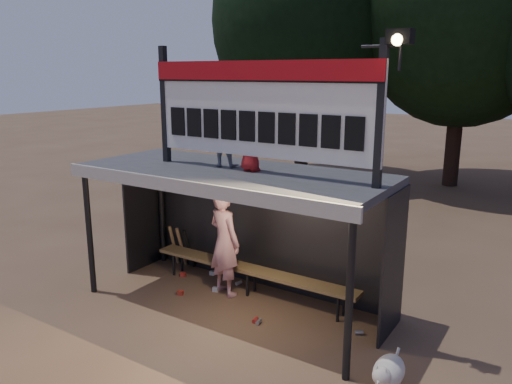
% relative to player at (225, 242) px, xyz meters
% --- Properties ---
extents(ground, '(80.00, 80.00, 0.00)m').
position_rel_player_xyz_m(ground, '(0.39, -0.32, -0.95)').
color(ground, brown).
rests_on(ground, ground).
extents(player, '(0.79, 0.63, 1.90)m').
position_rel_player_xyz_m(player, '(0.00, 0.00, 0.00)').
color(player, white).
rests_on(player, ground).
extents(child_a, '(0.54, 0.46, 1.00)m').
position_rel_player_xyz_m(child_a, '(0.15, -0.17, 1.87)').
color(child_a, gray).
rests_on(child_a, dugout_shelter).
extents(child_b, '(0.47, 0.37, 0.85)m').
position_rel_player_xyz_m(child_b, '(0.72, -0.26, 1.80)').
color(child_b, '#B21B1D').
rests_on(child_b, dugout_shelter).
extents(dugout_shelter, '(5.10, 2.08, 2.32)m').
position_rel_player_xyz_m(dugout_shelter, '(0.39, -0.08, 0.90)').
color(dugout_shelter, '#3D3D3F').
rests_on(dugout_shelter, ground).
extents(scoreboard_assembly, '(4.10, 0.27, 1.99)m').
position_rel_player_xyz_m(scoreboard_assembly, '(0.95, -0.33, 2.37)').
color(scoreboard_assembly, black).
rests_on(scoreboard_assembly, dugout_shelter).
extents(bench, '(4.00, 0.35, 0.48)m').
position_rel_player_xyz_m(bench, '(0.39, 0.23, -0.52)').
color(bench, olive).
rests_on(bench, ground).
extents(tree_left, '(6.46, 6.46, 9.27)m').
position_rel_player_xyz_m(tree_left, '(-3.61, 9.68, 4.56)').
color(tree_left, black).
rests_on(tree_left, ground).
extents(dog, '(0.36, 0.81, 0.49)m').
position_rel_player_xyz_m(dog, '(3.32, -1.21, -0.67)').
color(dog, white).
rests_on(dog, ground).
extents(bats, '(0.47, 0.32, 0.84)m').
position_rel_player_xyz_m(bats, '(-1.44, 0.50, -0.52)').
color(bats, olive).
rests_on(bats, ground).
extents(litter, '(3.77, 1.24, 0.08)m').
position_rel_player_xyz_m(litter, '(0.22, -0.09, -0.91)').
color(litter, '#A9261D').
rests_on(litter, ground).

